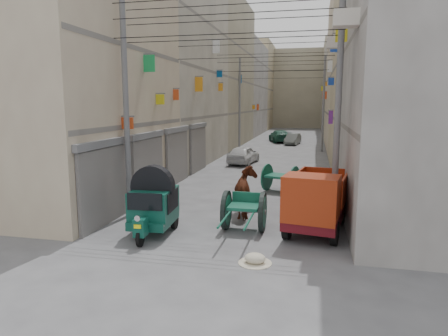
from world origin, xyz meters
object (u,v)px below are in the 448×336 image
(feed_sack, at_px, (255,258))
(distant_car_green, at_px, (280,136))
(auto_rickshaw, at_px, (153,203))
(tonga_cart, at_px, (244,210))
(mini_truck, at_px, (316,204))
(second_cart, at_px, (281,178))
(distant_car_white, at_px, (244,155))
(distant_car_grey, at_px, (293,139))
(horse, at_px, (247,192))

(feed_sack, relative_size, distant_car_green, 0.12)
(auto_rickshaw, bearing_deg, feed_sack, -29.64)
(tonga_cart, height_order, mini_truck, mini_truck)
(mini_truck, bearing_deg, tonga_cart, -168.19)
(auto_rickshaw, xyz_separation_m, second_cart, (3.40, 6.91, -0.30))
(feed_sack, bearing_deg, tonga_cart, 105.77)
(auto_rickshaw, height_order, second_cart, auto_rickshaw)
(feed_sack, height_order, distant_car_green, distant_car_green)
(feed_sack, bearing_deg, distant_car_white, 100.90)
(second_cart, height_order, distant_car_grey, second_cart)
(mini_truck, distance_m, horse, 2.97)
(feed_sack, bearing_deg, second_cart, 90.46)
(second_cart, bearing_deg, horse, -83.08)
(distant_car_white, height_order, distant_car_grey, distant_car_white)
(tonga_cart, distance_m, second_cart, 6.01)
(second_cart, bearing_deg, feed_sack, -70.89)
(tonga_cart, height_order, horse, horse)
(distant_car_green, bearing_deg, auto_rickshaw, 72.11)
(tonga_cart, xyz_separation_m, horse, (-0.20, 1.80, 0.20))
(tonga_cart, distance_m, distant_car_grey, 28.10)
(distant_car_white, distance_m, distant_car_grey, 14.01)
(tonga_cart, relative_size, distant_car_white, 0.77)
(tonga_cart, xyz_separation_m, distant_car_grey, (0.07, 28.10, -0.12))
(feed_sack, relative_size, distant_car_white, 0.15)
(distant_car_green, bearing_deg, tonga_cart, 77.17)
(horse, height_order, distant_car_green, horse)
(mini_truck, relative_size, distant_car_grey, 1.14)
(mini_truck, distance_m, distant_car_white, 15.03)
(second_cart, bearing_deg, distant_car_white, 129.56)
(tonga_cart, height_order, second_cart, tonga_cart)
(mini_truck, xyz_separation_m, feed_sack, (-1.49, -2.70, -0.83))
(mini_truck, relative_size, distant_car_white, 1.03)
(auto_rickshaw, height_order, distant_car_green, auto_rickshaw)
(feed_sack, xyz_separation_m, distant_car_grey, (-0.67, 30.72, 0.41))
(feed_sack, distance_m, horse, 4.58)
(tonga_cart, height_order, distant_car_green, distant_car_green)
(distant_car_grey, distance_m, distant_car_green, 2.77)
(distant_car_green, bearing_deg, horse, 76.95)
(tonga_cart, distance_m, distant_car_white, 14.55)
(mini_truck, distance_m, distant_car_green, 30.56)
(feed_sack, bearing_deg, mini_truck, 61.11)
(distant_car_grey, bearing_deg, feed_sack, -80.50)
(mini_truck, bearing_deg, second_cart, 114.55)
(tonga_cart, bearing_deg, second_cart, 83.38)
(tonga_cart, height_order, distant_car_white, tonga_cart)
(distant_car_grey, bearing_deg, second_cart, -80.20)
(horse, bearing_deg, distant_car_green, -101.66)
(tonga_cart, height_order, feed_sack, tonga_cart)
(auto_rickshaw, height_order, distant_car_white, auto_rickshaw)
(tonga_cart, distance_m, feed_sack, 2.77)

